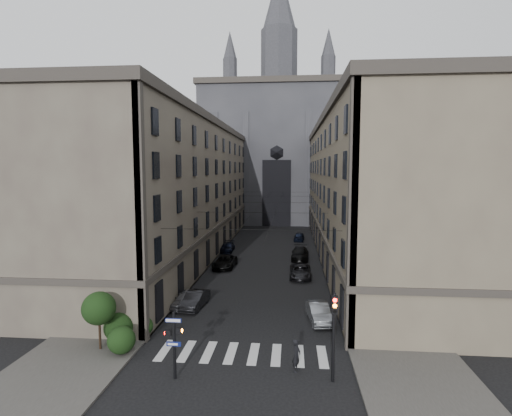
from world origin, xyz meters
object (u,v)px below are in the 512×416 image
(pedestrian, at_px, (296,355))
(car_right_far, at_px, (299,237))
(car_left_midnear, at_px, (195,300))
(car_right_near, at_px, (319,312))
(car_left_near, at_px, (186,299))
(gothic_tower, at_px, (279,145))
(car_right_midfar, at_px, (300,254))
(pedestrian_signal_left, at_px, (174,340))
(car_right_midnear, at_px, (300,272))
(car_left_far, at_px, (227,247))
(car_left_midfar, at_px, (225,262))
(traffic_light_right, at_px, (334,327))

(pedestrian, bearing_deg, car_right_far, 18.48)
(car_left_midnear, relative_size, car_right_near, 0.98)
(car_left_near, distance_m, car_left_midnear, 0.79)
(gothic_tower, bearing_deg, car_right_far, -80.95)
(car_right_near, xyz_separation_m, car_right_far, (-0.93, 35.77, -0.04))
(car_right_midfar, bearing_deg, pedestrian_signal_left, -101.16)
(car_right_far, xyz_separation_m, pedestrian, (-0.94, -43.87, 0.30))
(car_left_midnear, distance_m, car_right_midfar, 21.82)
(pedestrian_signal_left, distance_m, car_right_midnear, 23.66)
(car_right_far, bearing_deg, car_left_far, -132.86)
(pedestrian_signal_left, bearing_deg, car_left_near, 101.80)
(car_left_midfar, distance_m, car_right_midnear, 9.87)
(traffic_light_right, xyz_separation_m, car_left_near, (-11.60, 11.48, -2.57))
(car_left_midfar, height_order, pedestrian, pedestrian)
(car_left_midfar, xyz_separation_m, pedestrian, (8.49, -24.51, 0.26))
(car_left_near, relative_size, car_left_midnear, 0.97)
(car_right_midnear, bearing_deg, car_left_far, 128.50)
(traffic_light_right, distance_m, car_right_far, 45.04)
(gothic_tower, bearing_deg, pedestrian_signal_left, -92.74)
(car_right_midnear, xyz_separation_m, pedestrian, (-0.67, -20.81, 0.28))
(car_right_near, bearing_deg, car_right_midfar, 85.02)
(car_left_midfar, height_order, car_right_midnear, car_left_midfar)
(car_right_near, relative_size, car_right_midnear, 0.87)
(pedestrian_signal_left, bearing_deg, car_right_midnear, 70.92)
(pedestrian_signal_left, distance_m, pedestrian, 7.33)
(pedestrian, bearing_deg, pedestrian_signal_left, 121.72)
(gothic_tower, relative_size, car_left_far, 12.82)
(car_left_midfar, relative_size, pedestrian, 2.65)
(traffic_light_right, relative_size, car_right_far, 1.28)
(car_left_midfar, bearing_deg, pedestrian, -68.68)
(car_left_near, height_order, car_left_midnear, car_left_near)
(gothic_tower, relative_size, car_left_midnear, 13.40)
(car_left_near, bearing_deg, car_right_midnear, 53.00)
(traffic_light_right, bearing_deg, pedestrian_signal_left, -177.36)
(car_left_near, relative_size, car_right_near, 0.95)
(car_left_midnear, distance_m, car_left_midfar, 14.18)
(car_left_near, height_order, car_right_far, car_left_near)
(pedestrian, bearing_deg, gothic_tower, 22.52)
(car_right_near, relative_size, pedestrian, 2.24)
(car_left_midfar, xyz_separation_m, car_right_midfar, (9.31, 5.43, 0.07))
(car_left_far, xyz_separation_m, car_right_far, (10.68, 9.69, 0.03))
(gothic_tower, height_order, car_right_near, gothic_tower)
(gothic_tower, height_order, car_left_midnear, gothic_tower)
(car_right_near, relative_size, car_right_far, 1.09)
(car_right_near, bearing_deg, gothic_tower, 87.12)
(traffic_light_right, height_order, pedestrian, traffic_light_right)
(pedestrian_signal_left, height_order, traffic_light_right, traffic_light_right)
(car_left_midfar, xyz_separation_m, car_left_far, (-1.25, 9.67, -0.07))
(car_left_midfar, xyz_separation_m, car_right_far, (9.43, 19.36, -0.04))
(gothic_tower, height_order, car_right_midnear, gothic_tower)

